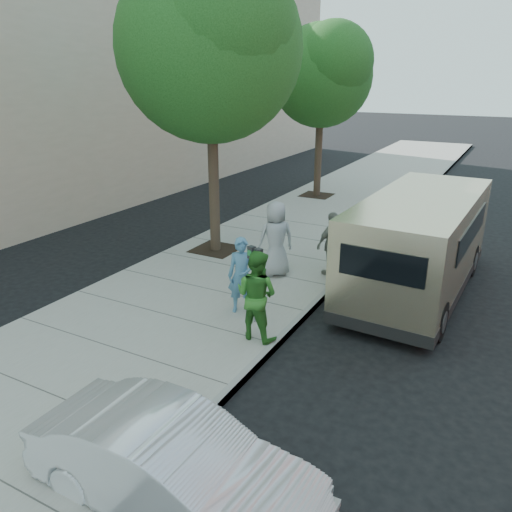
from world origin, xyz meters
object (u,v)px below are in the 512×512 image
object	(u,v)px
van	(420,242)
person_striped_polo	(333,244)
tree_far	(323,71)
person_gray_shirt	(276,239)
person_officer	(242,276)
tree_near	(211,40)
person_green_shirt	(257,295)
sedan	(173,466)
parking_meter	(255,269)

from	to	relation	value
van	person_striped_polo	distance (m)	1.99
tree_far	person_gray_shirt	distance (m)	9.59
person_officer	person_striped_polo	size ratio (longest dim) A/B	1.01
tree_near	person_green_shirt	distance (m)	6.81
van	sedan	world-z (taller)	van
sedan	person_officer	distance (m)	4.89
tree_near	van	world-z (taller)	tree_near
person_gray_shirt	person_striped_polo	bearing A→B (deg)	163.50
parking_meter	sedan	distance (m)	4.51
person_officer	person_green_shirt	xyz separation A→B (m)	(0.77, -0.81, 0.06)
person_green_shirt	person_striped_polo	distance (m)	3.61
tree_far	van	xyz separation A→B (m)	(5.41, -7.56, -3.68)
parking_meter	person_striped_polo	xyz separation A→B (m)	(0.45, 3.09, -0.34)
tree_far	person_striped_polo	xyz separation A→B (m)	(3.45, -7.83, -3.95)
sedan	tree_far	bearing A→B (deg)	15.61
person_green_shirt	person_striped_polo	xyz separation A→B (m)	(0.15, 3.61, -0.06)
parking_meter	sedan	size ratio (longest dim) A/B	0.44
person_gray_shirt	person_striped_polo	xyz separation A→B (m)	(1.20, 0.67, -0.13)
parking_meter	person_officer	world-z (taller)	person_officer
tree_near	parking_meter	size ratio (longest dim) A/B	4.83
van	parking_meter	bearing A→B (deg)	-123.17
person_gray_shirt	tree_far	bearing A→B (deg)	-120.95
parking_meter	van	distance (m)	4.13
person_gray_shirt	person_striped_polo	distance (m)	1.38
van	tree_near	bearing A→B (deg)	-177.07
parking_meter	person_striped_polo	distance (m)	3.14
person_officer	person_gray_shirt	bearing A→B (deg)	74.12
sedan	person_gray_shirt	bearing A→B (deg)	16.58
sedan	person_green_shirt	distance (m)	3.90
parking_meter	person_gray_shirt	size ratio (longest dim) A/B	0.85
van	sedan	bearing A→B (deg)	-96.10
person_officer	person_gray_shirt	xyz separation A→B (m)	(-0.28, 2.13, 0.12)
tree_near	van	bearing A→B (deg)	0.42
tree_near	person_officer	world-z (taller)	tree_near
sedan	person_gray_shirt	size ratio (longest dim) A/B	1.95
tree_far	person_striped_polo	bearing A→B (deg)	-66.19
person_green_shirt	person_striped_polo	world-z (taller)	person_green_shirt
tree_far	person_green_shirt	distance (m)	12.52
tree_near	person_green_shirt	size ratio (longest dim) A/B	4.42
van	person_green_shirt	xyz separation A→B (m)	(-2.10, -3.87, -0.21)
van	person_striped_polo	xyz separation A→B (m)	(-1.96, -0.27, -0.27)
person_gray_shirt	person_officer	bearing A→B (deg)	51.77
parking_meter	sedan	world-z (taller)	parking_meter
van	person_officer	xyz separation A→B (m)	(-2.87, -3.07, -0.26)
tree_far	sedan	world-z (taller)	tree_far
tree_near	tree_far	xyz separation A→B (m)	(-0.00, 7.60, -0.66)
tree_near	person_officer	size ratio (longest dim) A/B	4.74
person_striped_polo	person_gray_shirt	bearing A→B (deg)	-29.90
tree_near	person_gray_shirt	distance (m)	5.10
parking_meter	person_green_shirt	bearing A→B (deg)	-42.48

